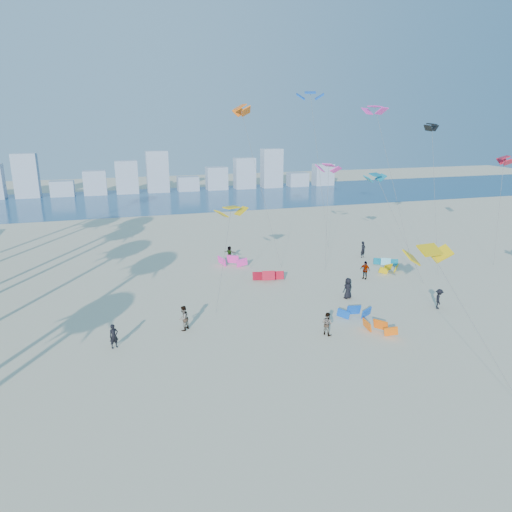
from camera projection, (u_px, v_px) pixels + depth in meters
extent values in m
plane|color=beige|center=(291.00, 440.00, 22.71)|extent=(220.00, 220.00, 0.00)
plane|color=navy|center=(156.00, 200.00, 88.94)|extent=(220.00, 220.00, 0.00)
imported|color=black|center=(114.00, 336.00, 31.65)|extent=(0.73, 0.62, 1.69)
imported|color=gray|center=(327.00, 324.00, 33.60)|extent=(0.95, 1.02, 1.68)
imported|color=black|center=(348.00, 288.00, 40.31)|extent=(1.01, 0.79, 1.83)
imported|color=gray|center=(365.00, 270.00, 45.26)|extent=(0.95, 1.09, 1.77)
imported|color=black|center=(439.00, 299.00, 38.17)|extent=(1.11, 1.24, 1.66)
imported|color=gray|center=(229.00, 253.00, 51.40)|extent=(1.39, 1.23, 1.53)
imported|color=black|center=(363.00, 249.00, 52.17)|extent=(0.80, 0.71, 1.83)
imported|color=gray|center=(183.00, 318.00, 34.27)|extent=(1.13, 1.14, 1.86)
cylinder|color=#595959|center=(224.00, 258.00, 39.29)|extent=(2.67, 5.25, 7.43)
cylinder|color=#595959|center=(327.00, 217.00, 48.49)|extent=(1.73, 3.82, 10.17)
cylinder|color=#595959|center=(399.00, 228.00, 45.23)|extent=(2.41, 5.93, 9.56)
cylinder|color=#595959|center=(261.00, 188.00, 48.53)|extent=(3.00, 4.93, 15.97)
cylinder|color=#595959|center=(435.00, 200.00, 46.03)|extent=(0.03, 3.36, 14.31)
cylinder|color=#595959|center=(319.00, 172.00, 54.69)|extent=(2.00, 2.31, 17.61)
cylinder|color=#595959|center=(499.00, 211.00, 49.64)|extent=(1.92, 2.66, 10.90)
cylinder|color=#595959|center=(473.00, 324.00, 26.73)|extent=(2.39, 5.92, 7.37)
cylinder|color=#595959|center=(393.00, 183.00, 51.54)|extent=(2.63, 5.37, 16.07)
cube|color=#9EADBF|center=(26.00, 176.00, 90.57)|extent=(4.40, 3.00, 8.40)
cube|color=#9EADBF|center=(62.00, 188.00, 93.02)|extent=(4.40, 3.00, 3.00)
cube|color=#9EADBF|center=(95.00, 183.00, 94.46)|extent=(4.40, 3.00, 4.80)
cube|color=#9EADBF|center=(127.00, 177.00, 95.90)|extent=(4.40, 3.00, 6.60)
cube|color=#9EADBF|center=(157.00, 172.00, 97.34)|extent=(4.40, 3.00, 8.40)
cube|color=#9EADBF|center=(188.00, 184.00, 99.80)|extent=(4.40, 3.00, 3.00)
cube|color=#9EADBF|center=(217.00, 178.00, 101.24)|extent=(4.40, 3.00, 4.80)
cube|color=#9EADBF|center=(245.00, 173.00, 102.68)|extent=(4.40, 3.00, 6.60)
cube|color=#9EADBF|center=(272.00, 168.00, 104.12)|extent=(4.40, 3.00, 8.40)
cube|color=#9EADBF|center=(298.00, 179.00, 106.57)|extent=(4.40, 3.00, 3.00)
cube|color=#9EADBF|center=(323.00, 174.00, 108.01)|extent=(4.40, 3.00, 4.80)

